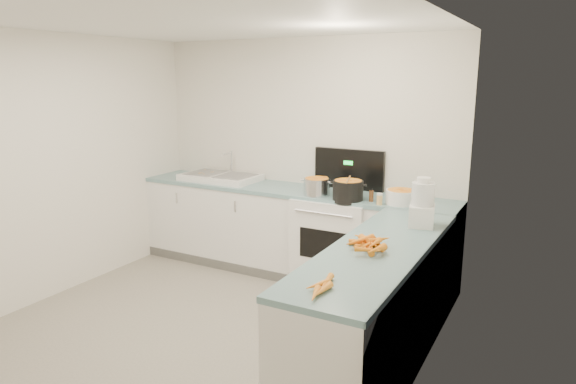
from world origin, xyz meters
The scene contains 19 objects.
floor centered at (0.00, 0.00, 0.00)m, with size 3.50×4.00×0.00m, color gray, non-canonical shape.
ceiling centered at (0.00, 0.00, 2.50)m, with size 3.50×4.00×0.00m, color silver, non-canonical shape.
wall_back centered at (0.00, 2.00, 1.25)m, with size 3.50×2.50×0.00m, color silver, non-canonical shape.
wall_left centered at (-1.75, 0.00, 1.25)m, with size 4.00×2.50×0.00m, color silver, non-canonical shape.
wall_right centered at (1.75, 0.00, 1.25)m, with size 4.00×2.50×0.00m, color silver, non-canonical shape.
counter_back centered at (0.00, 1.70, 0.47)m, with size 3.50×0.62×0.94m.
counter_right centered at (1.45, 0.30, 0.47)m, with size 0.62×2.20×0.94m.
stove centered at (0.55, 1.69, 0.47)m, with size 0.76×0.65×1.36m.
sink centered at (-0.90, 1.70, 0.98)m, with size 0.86×0.52×0.31m.
steel_pot centered at (0.39, 1.54, 1.02)m, with size 0.26×0.26×0.19m, color silver.
black_pot centered at (0.73, 1.51, 1.02)m, with size 0.29×0.29×0.21m, color black.
wooden_spoon centered at (0.73, 1.51, 1.14)m, with size 0.01×0.01×0.35m, color #AD7A47.
mixing_bowl centered at (1.22, 1.59, 1.01)m, with size 0.28×0.28×0.13m, color white.
extract_bottle centered at (0.95, 1.55, 0.99)m, with size 0.04×0.04×0.11m, color #593319.
spice_jar centered at (1.06, 1.46, 0.99)m, with size 0.05×0.05×0.09m, color #E5B266.
food_processor centered at (1.57, 0.96, 1.11)m, with size 0.23×0.26×0.39m.
carrot_pile centered at (1.40, 0.24, 0.97)m, with size 0.32×0.45×0.08m.
peeled_carrots centered at (1.41, -0.57, 0.96)m, with size 0.13×0.37×0.04m.
peelings centered at (-1.10, 1.69, 1.02)m, with size 0.21×0.26×0.01m.
Camera 1 is at (2.51, -2.96, 2.09)m, focal length 32.00 mm.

